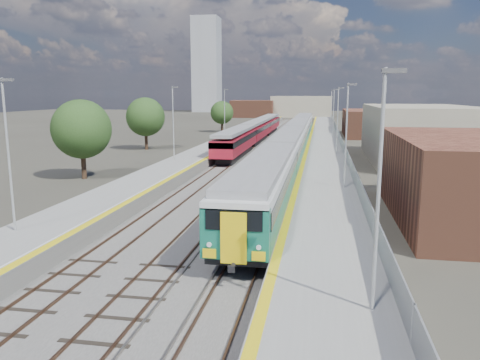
# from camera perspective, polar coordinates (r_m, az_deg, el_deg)

# --- Properties ---
(ground) EXTENTS (320.00, 320.00, 0.00)m
(ground) POSITION_cam_1_polar(r_m,az_deg,el_deg) (63.05, 5.40, 3.34)
(ground) COLOR #47443A
(ground) RESTS_ON ground
(ballast_bed) EXTENTS (10.50, 155.00, 0.06)m
(ballast_bed) POSITION_cam_1_polar(r_m,az_deg,el_deg) (65.73, 3.61, 3.68)
(ballast_bed) COLOR #565451
(ballast_bed) RESTS_ON ground
(tracks) EXTENTS (8.96, 160.00, 0.17)m
(tracks) POSITION_cam_1_polar(r_m,az_deg,el_deg) (67.31, 4.28, 3.90)
(tracks) COLOR #4C3323
(tracks) RESTS_ON ground
(platform_right) EXTENTS (4.70, 155.00, 8.52)m
(platform_right) POSITION_cam_1_polar(r_m,az_deg,el_deg) (65.28, 10.22, 3.94)
(platform_right) COLOR slate
(platform_right) RESTS_ON ground
(platform_left) EXTENTS (4.30, 155.00, 8.52)m
(platform_left) POSITION_cam_1_polar(r_m,az_deg,el_deg) (66.74, -2.21, 4.22)
(platform_left) COLOR slate
(platform_left) RESTS_ON ground
(buildings) EXTENTS (72.00, 185.50, 40.00)m
(buildings) POSITION_cam_1_polar(r_m,az_deg,el_deg) (152.74, 1.24, 11.56)
(buildings) COLOR brown
(buildings) RESTS_ON ground
(green_train) EXTENTS (2.92, 81.15, 3.21)m
(green_train) POSITION_cam_1_polar(r_m,az_deg,el_deg) (58.64, 6.58, 5.01)
(green_train) COLOR black
(green_train) RESTS_ON ground
(red_train) EXTENTS (2.68, 54.45, 3.39)m
(red_train) POSITION_cam_1_polar(r_m,az_deg,el_deg) (75.77, 2.00, 6.09)
(red_train) COLOR black
(red_train) RESTS_ON ground
(tree_a) EXTENTS (5.38, 5.38, 7.29)m
(tree_a) POSITION_cam_1_polar(r_m,az_deg,el_deg) (45.16, -18.76, 5.88)
(tree_a) COLOR #382619
(tree_a) RESTS_ON ground
(tree_b) EXTENTS (5.38, 5.38, 7.29)m
(tree_b) POSITION_cam_1_polar(r_m,az_deg,el_deg) (67.08, -11.46, 7.54)
(tree_b) COLOR #382619
(tree_b) RESTS_ON ground
(tree_c) EXTENTS (4.68, 4.68, 6.34)m
(tree_c) POSITION_cam_1_polar(r_m,az_deg,el_deg) (96.28, -2.22, 8.21)
(tree_c) COLOR #382619
(tree_c) RESTS_ON ground
(tree_d) EXTENTS (4.38, 4.38, 5.93)m
(tree_d) POSITION_cam_1_polar(r_m,az_deg,el_deg) (78.20, 24.92, 6.54)
(tree_d) COLOR #382619
(tree_d) RESTS_ON ground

